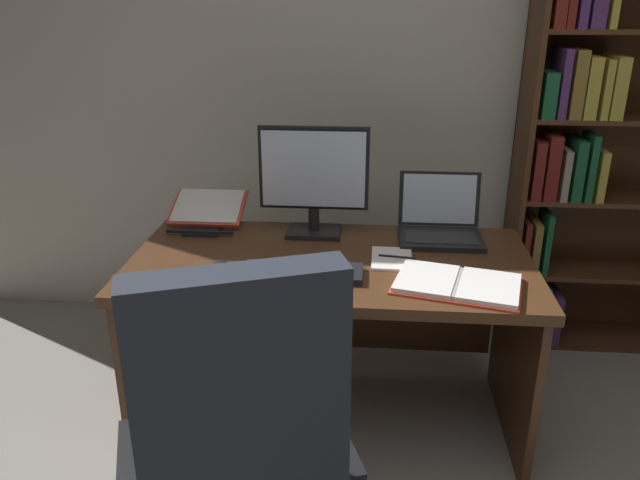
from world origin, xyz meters
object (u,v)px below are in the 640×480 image
bookshelf (602,117)px  notepad (392,259)px  desk (332,297)px  pen (397,257)px  keyboard (303,272)px  reading_stand_with_book (207,211)px  monitor (314,182)px  open_binder (457,284)px  computer_mouse (219,267)px  laptop (440,225)px

bookshelf → notepad: bookshelf is taller
desk → pen: (0.25, -0.07, 0.21)m
bookshelf → notepad: 1.28m
keyboard → pen: 0.37m
bookshelf → reading_stand_with_book: 1.81m
reading_stand_with_book → monitor: bearing=-8.5°
desk → reading_stand_with_book: 0.66m
desk → open_binder: (0.44, -0.28, 0.21)m
notepad → pen: size_ratio=1.50×
keyboard → computer_mouse: computer_mouse is taller
desk → computer_mouse: bearing=-149.5°
laptop → reading_stand_with_book: (-0.98, 0.07, 0.01)m
open_binder → bookshelf: bearing=67.3°
bookshelf → open_binder: bearing=-126.8°
laptop → pen: bearing=-125.3°
bookshelf → pen: bearing=-140.6°
monitor → reading_stand_with_book: monitor is taller
desk → keyboard: bearing=-111.2°
desk → laptop: laptop is taller
notepad → pen: pen is taller
desk → computer_mouse: 0.50m
desk → pen: pen is taller
bookshelf → laptop: bookshelf is taller
open_binder → keyboard: bearing=-171.3°
bookshelf → reading_stand_with_book: bookshelf is taller
reading_stand_with_book → pen: size_ratio=2.21×
pen → reading_stand_with_book: bearing=158.3°
monitor → laptop: (0.51, 0.00, -0.17)m
keyboard → pen: bearing=25.9°
monitor → notepad: bearing=-38.3°
bookshelf → keyboard: size_ratio=5.39×
computer_mouse → pen: bearing=14.4°
bookshelf → keyboard: 1.61m
desk → bookshelf: 1.49m
bookshelf → pen: 1.26m
monitor → pen: monitor is taller
keyboard → notepad: size_ratio=2.00×
bookshelf → monitor: size_ratio=5.07×
bookshelf → open_binder: 1.28m
open_binder → notepad: (-0.22, 0.21, -0.01)m
reading_stand_with_book → computer_mouse: bearing=-71.1°
desk → notepad: (0.23, -0.07, 0.20)m
keyboard → notepad: bearing=27.3°
laptop → open_binder: (0.02, -0.46, -0.04)m
bookshelf → pen: size_ratio=16.16×
monitor → pen: (0.34, -0.25, -0.21)m
open_binder → notepad: open_binder is taller
keyboard → pen: size_ratio=3.00×
laptop → computer_mouse: size_ratio=3.18×
pen → computer_mouse: bearing=-165.6°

